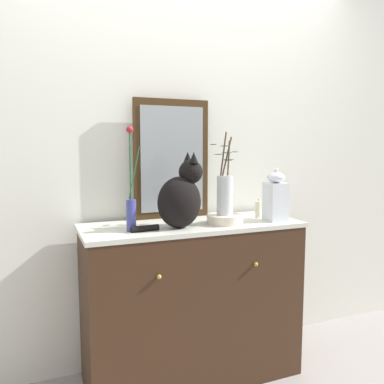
# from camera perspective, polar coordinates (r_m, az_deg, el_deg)

# --- Properties ---
(ground_plane) EXTENTS (6.00, 6.00, 0.00)m
(ground_plane) POSITION_cam_1_polar(r_m,az_deg,el_deg) (2.57, 0.00, -25.26)
(ground_plane) COLOR gray
(wall_back) EXTENTS (4.40, 0.08, 2.60)m
(wall_back) POSITION_cam_1_polar(r_m,az_deg,el_deg) (2.48, -2.76, 5.32)
(wall_back) COLOR silver
(wall_back) RESTS_ON ground_plane
(sideboard) EXTENTS (1.25, 0.50, 0.92)m
(sideboard) POSITION_cam_1_polar(r_m,az_deg,el_deg) (2.36, 0.00, -15.67)
(sideboard) COLOR #382214
(sideboard) RESTS_ON ground_plane
(mirror_leaning) EXTENTS (0.47, 0.03, 0.72)m
(mirror_leaning) POSITION_cam_1_polar(r_m,az_deg,el_deg) (2.37, -2.98, 4.82)
(mirror_leaning) COLOR #3A2512
(mirror_leaning) RESTS_ON sideboard
(cat_sitting) EXTENTS (0.40, 0.19, 0.41)m
(cat_sitting) POSITION_cam_1_polar(r_m,az_deg,el_deg) (2.08, -1.61, -0.74)
(cat_sitting) COLOR black
(cat_sitting) RESTS_ON sideboard
(vase_slim_green) EXTENTS (0.08, 0.05, 0.54)m
(vase_slim_green) POSITION_cam_1_polar(r_m,az_deg,el_deg) (2.02, -8.93, -1.81)
(vase_slim_green) COLOR #3C4291
(vase_slim_green) RESTS_ON sideboard
(bowl_porcelain) EXTENTS (0.21, 0.21, 0.05)m
(bowl_porcelain) POSITION_cam_1_polar(r_m,az_deg,el_deg) (2.22, 4.81, -3.98)
(bowl_porcelain) COLOR silver
(bowl_porcelain) RESTS_ON sideboard
(vase_glass_clear) EXTENTS (0.16, 0.16, 0.47)m
(vase_glass_clear) POSITION_cam_1_polar(r_m,az_deg,el_deg) (2.20, 4.84, 0.01)
(vase_glass_clear) COLOR silver
(vase_glass_clear) RESTS_ON bowl_porcelain
(jar_lidded_porcelain) EXTENTS (0.11, 0.11, 0.31)m
(jar_lidded_porcelain) POSITION_cam_1_polar(r_m,az_deg,el_deg) (2.34, 12.18, -0.76)
(jar_lidded_porcelain) COLOR silver
(jar_lidded_porcelain) RESTS_ON sideboard
(candle_pillar) EXTENTS (0.04, 0.04, 0.12)m
(candle_pillar) POSITION_cam_1_polar(r_m,az_deg,el_deg) (2.42, 9.68, -2.54)
(candle_pillar) COLOR #F0E5BF
(candle_pillar) RESTS_ON sideboard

